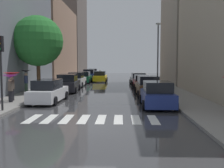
{
  "coord_description": "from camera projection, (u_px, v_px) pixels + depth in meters",
  "views": [
    {
      "loc": [
        1.46,
        -11.77,
        2.94
      ],
      "look_at": [
        0.53,
        15.61,
        0.63
      ],
      "focal_mm": 41.15,
      "sensor_mm": 36.0,
      "label": 1
    }
  ],
  "objects": [
    {
      "name": "ground_plane",
      "position": [
        110.0,
        84.0,
        35.92
      ],
      "size": [
        28.0,
        72.0,
        0.04
      ],
      "primitive_type": "cube",
      "color": "#39393C"
    },
    {
      "name": "sidewalk_left",
      "position": [
        64.0,
        83.0,
        36.13
      ],
      "size": [
        3.0,
        72.0,
        0.15
      ],
      "primitive_type": "cube",
      "color": "gray",
      "rests_on": "ground"
    },
    {
      "name": "sidewalk_right",
      "position": [
        157.0,
        83.0,
        35.69
      ],
      "size": [
        3.0,
        72.0,
        0.15
      ],
      "primitive_type": "cube",
      "color": "gray",
      "rests_on": "ground"
    },
    {
      "name": "crosswalk_stripes",
      "position": [
        92.0,
        119.0,
        13.29
      ],
      "size": [
        6.75,
        2.2,
        0.01
      ],
      "color": "silver",
      "rests_on": "ground"
    },
    {
      "name": "building_left_mid",
      "position": [
        51.0,
        43.0,
        45.76
      ],
      "size": [
        6.0,
        19.25,
        12.89
      ],
      "primitive_type": "cube",
      "color": "#8C6B56",
      "rests_on": "ground"
    },
    {
      "name": "building_left_far",
      "position": [
        71.0,
        26.0,
        63.72
      ],
      "size": [
        6.0,
        16.11,
        23.82
      ],
      "primitive_type": "cube",
      "color": "#564C47",
      "rests_on": "ground"
    },
    {
      "name": "building_right_mid",
      "position": [
        189.0,
        15.0,
        35.75
      ],
      "size": [
        6.0,
        12.31,
        19.16
      ],
      "primitive_type": "cube",
      "color": "#9E9384",
      "rests_on": "ground"
    },
    {
      "name": "parked_car_left_nearest",
      "position": [
        49.0,
        92.0,
        18.94
      ],
      "size": [
        2.15,
        4.76,
        1.7
      ],
      "rotation": [
        0.0,
        0.0,
        1.54
      ],
      "color": "silver",
      "rests_on": "ground"
    },
    {
      "name": "parked_car_left_second",
      "position": [
        68.0,
        84.0,
        25.55
      ],
      "size": [
        2.23,
        4.41,
        1.79
      ],
      "rotation": [
        0.0,
        0.0,
        1.61
      ],
      "color": "black",
      "rests_on": "ground"
    },
    {
      "name": "parked_car_left_third",
      "position": [
        77.0,
        80.0,
        31.44
      ],
      "size": [
        2.02,
        4.27,
        1.75
      ],
      "rotation": [
        0.0,
        0.0,
        1.56
      ],
      "color": "silver",
      "rests_on": "ground"
    },
    {
      "name": "parked_car_left_fourth",
      "position": [
        84.0,
        78.0,
        37.12
      ],
      "size": [
        2.16,
        4.66,
        1.62
      ],
      "rotation": [
        0.0,
        0.0,
        1.59
      ],
      "color": "#0C4C2D",
      "rests_on": "ground"
    },
    {
      "name": "parked_car_left_fifth",
      "position": [
        89.0,
        75.0,
        43.75
      ],
      "size": [
        2.32,
        4.56,
        1.8
      ],
      "rotation": [
        0.0,
        0.0,
        1.61
      ],
      "color": "navy",
      "rests_on": "ground"
    },
    {
      "name": "parked_car_left_sixth",
      "position": [
        93.0,
        73.0,
        49.69
      ],
      "size": [
        2.16,
        4.27,
        1.73
      ],
      "rotation": [
        0.0,
        0.0,
        1.62
      ],
      "color": "maroon",
      "rests_on": "ground"
    },
    {
      "name": "parked_car_right_nearest",
      "position": [
        157.0,
        95.0,
        16.9
      ],
      "size": [
        2.18,
        4.21,
        1.7
      ],
      "rotation": [
        0.0,
        0.0,
        1.56
      ],
      "color": "navy",
      "rests_on": "ground"
    },
    {
      "name": "parked_car_right_second",
      "position": [
        148.0,
        86.0,
        22.62
      ],
      "size": [
        2.14,
        4.67,
        1.77
      ],
      "rotation": [
        0.0,
        0.0,
        1.59
      ],
      "color": "brown",
      "rests_on": "ground"
    },
    {
      "name": "parked_car_right_third",
      "position": [
        142.0,
        82.0,
        28.95
      ],
      "size": [
        2.11,
        4.28,
        1.54
      ],
      "rotation": [
        0.0,
        0.0,
        1.59
      ],
      "color": "maroon",
      "rests_on": "ground"
    },
    {
      "name": "parked_car_right_fourth",
      "position": [
        138.0,
        79.0,
        34.24
      ],
      "size": [
        2.28,
        4.3,
        1.54
      ],
      "rotation": [
        0.0,
        0.0,
        1.61
      ],
      "color": "#B2B7BF",
      "rests_on": "ground"
    },
    {
      "name": "taxi_midroad",
      "position": [
        100.0,
        77.0,
        39.14
      ],
      "size": [
        2.08,
        4.53,
        1.81
      ],
      "rotation": [
        0.0,
        0.0,
        1.57
      ],
      "color": "yellow",
      "rests_on": "ground"
    },
    {
      "name": "pedestrian_foreground",
      "position": [
        10.0,
        82.0,
        17.99
      ],
      "size": [
        1.04,
        1.04,
        1.93
      ],
      "rotation": [
        0.0,
        0.0,
        1.07
      ],
      "color": "black",
      "rests_on": "sidewalk_left"
    },
    {
      "name": "pedestrian_by_kerb",
      "position": [
        26.0,
        77.0,
        23.72
      ],
      "size": [
        0.94,
        0.94,
        2.09
      ],
      "rotation": [
        0.0,
        0.0,
        4.62
      ],
      "color": "#38513D",
      "rests_on": "sidewalk_left"
    },
    {
      "name": "pedestrian_far_side",
      "position": [
        12.0,
        79.0,
        18.75
      ],
      "size": [
        1.15,
        1.15,
        2.05
      ],
      "rotation": [
        0.0,
        0.0,
        4.29
      ],
      "color": "black",
      "rests_on": "sidewalk_left"
    },
    {
      "name": "street_tree_left",
      "position": [
        38.0,
        41.0,
        24.33
      ],
      "size": [
        4.78,
        4.78,
        7.22
      ],
      "color": "#513823",
      "rests_on": "sidewalk_left"
    },
    {
      "name": "traffic_light_left_corner",
      "position": [
        0.0,
        56.0,
        14.71
      ],
      "size": [
        0.3,
        0.42,
        4.3
      ],
      "color": "black",
      "rests_on": "sidewalk_left"
    },
    {
      "name": "lamp_post_right",
      "position": [
        158.0,
        51.0,
        28.23
      ],
      "size": [
        0.6,
        0.28,
        7.13
      ],
      "color": "#595B60",
      "rests_on": "sidewalk_right"
    }
  ]
}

